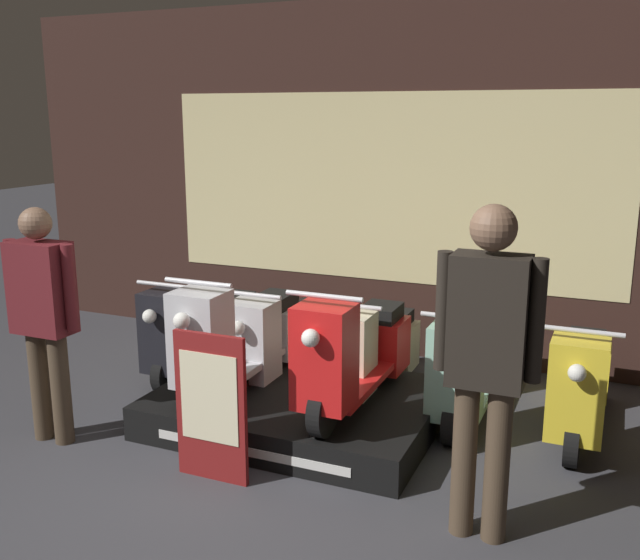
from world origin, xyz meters
The scene contains 13 objects.
ground_plane centered at (0.00, 0.00, 0.00)m, with size 30.00×30.00×0.00m, color #38383D.
shop_wall_back centered at (0.00, 3.42, 1.60)m, with size 7.72×0.09×3.20m.
display_platform centered at (-0.05, 1.60, 0.12)m, with size 1.98×1.47×0.24m.
scooter_display_left centered at (-0.49, 1.56, 0.60)m, with size 0.50×1.57×0.92m.
scooter_display_right centered at (0.40, 1.56, 0.60)m, with size 0.50×1.57×0.92m.
scooter_backrow_0 centered at (-1.26, 2.25, 0.36)m, with size 0.50×1.57×0.92m.
scooter_backrow_1 centered at (-0.49, 2.25, 0.36)m, with size 0.50×1.57×0.92m.
scooter_backrow_2 centered at (0.29, 2.25, 0.36)m, with size 0.50×1.57×0.92m.
scooter_backrow_3 centered at (1.06, 2.25, 0.36)m, with size 0.50×1.57×0.92m.
scooter_backrow_4 centered at (1.84, 2.25, 0.36)m, with size 0.50×1.57×0.92m.
person_left_browsing centered at (-1.49, 0.69, 0.95)m, with size 0.57×0.23×1.62m.
person_right_browsing centered at (1.44, 0.69, 1.05)m, with size 0.54×0.23×1.79m.
price_sign_board centered at (-0.19, 0.66, 0.48)m, with size 0.48×0.04×0.94m.
Camera 1 is at (2.01, -2.79, 2.22)m, focal length 40.00 mm.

